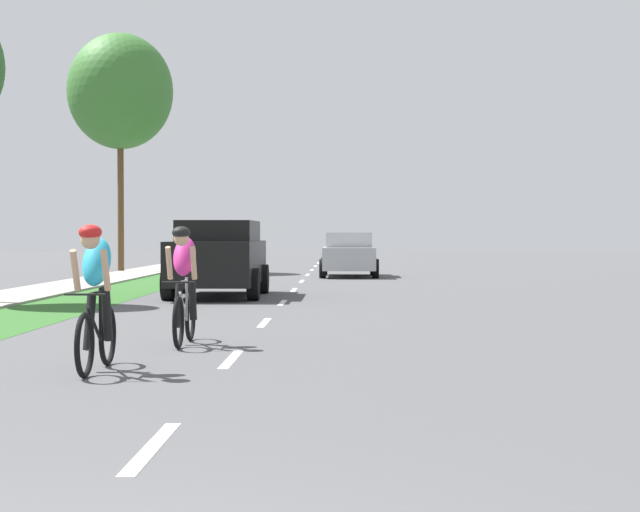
% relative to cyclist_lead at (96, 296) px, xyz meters
% --- Properties ---
extents(ground_plane, '(120.00, 120.00, 0.00)m').
position_rel_cyclist_lead_xyz_m(ground_plane, '(1.33, 12.43, -0.81)').
color(ground_plane, '#4C4C4F').
extents(grass_verge, '(1.99, 70.00, 0.01)m').
position_rel_cyclist_lead_xyz_m(grass_verge, '(-3.11, 12.43, -0.81)').
color(grass_verge, '#2D6026').
rests_on(grass_verge, ground_plane).
extents(sidewalk_concrete, '(1.95, 70.00, 0.10)m').
position_rel_cyclist_lead_xyz_m(sidewalk_concrete, '(-5.08, 12.43, -0.81)').
color(sidewalk_concrete, '#9E998E').
rests_on(sidewalk_concrete, ground_plane).
extents(lane_markings_center, '(0.12, 52.71, 0.01)m').
position_rel_cyclist_lead_xyz_m(lane_markings_center, '(1.33, 16.43, -0.81)').
color(lane_markings_center, white).
rests_on(lane_markings_center, ground_plane).
extents(cyclist_lead, '(0.42, 1.72, 1.58)m').
position_rel_cyclist_lead_xyz_m(cyclist_lead, '(0.00, 0.00, 0.00)').
color(cyclist_lead, black).
rests_on(cyclist_lead, ground_plane).
extents(cyclist_trailing, '(0.42, 1.72, 1.58)m').
position_rel_cyclist_lead_xyz_m(cyclist_trailing, '(0.53, 2.74, 0.00)').
color(cyclist_trailing, black).
rests_on(cyclist_trailing, ground_plane).
extents(suv_black, '(2.15, 4.70, 1.79)m').
position_rel_cyclist_lead_xyz_m(suv_black, '(-0.31, 13.49, 0.14)').
color(suv_black, black).
rests_on(suv_black, ground_plane).
extents(sedan_silver, '(1.98, 4.30, 1.52)m').
position_rel_cyclist_lead_xyz_m(sedan_silver, '(2.81, 25.20, -0.04)').
color(sedan_silver, '#A5A8AD').
rests_on(sedan_silver, ground_plane).
extents(street_tree_far, '(4.06, 4.06, 9.21)m').
position_rel_cyclist_lead_xyz_m(street_tree_far, '(-6.00, 29.26, 6.15)').
color(street_tree_far, brown).
rests_on(street_tree_far, ground_plane).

